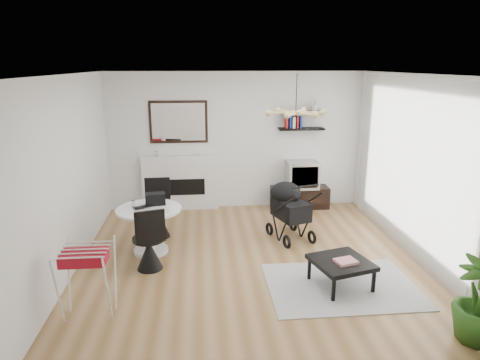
{
  "coord_description": "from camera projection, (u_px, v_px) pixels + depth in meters",
  "views": [
    {
      "loc": [
        -0.69,
        -5.83,
        2.84
      ],
      "look_at": [
        -0.1,
        0.4,
        1.13
      ],
      "focal_mm": 32.0,
      "sensor_mm": 36.0,
      "label": 1
    }
  ],
  "objects": [
    {
      "name": "floor",
      "position": [
        249.0,
        259.0,
        6.41
      ],
      "size": [
        5.0,
        5.0,
        0.0
      ],
      "primitive_type": "plane",
      "color": "brown",
      "rests_on": "ground"
    },
    {
      "name": "ceiling",
      "position": [
        251.0,
        74.0,
        5.7
      ],
      "size": [
        5.0,
        5.0,
        0.0
      ],
      "primitive_type": "plane",
      "color": "white",
      "rests_on": "wall_back"
    },
    {
      "name": "wall_back",
      "position": [
        235.0,
        141.0,
        8.45
      ],
      "size": [
        5.0,
        0.0,
        5.0
      ],
      "primitive_type": "plane",
      "rotation": [
        1.57,
        0.0,
        0.0
      ],
      "color": "white",
      "rests_on": "floor"
    },
    {
      "name": "wall_left",
      "position": [
        68.0,
        176.0,
        5.83
      ],
      "size": [
        0.0,
        5.0,
        5.0
      ],
      "primitive_type": "plane",
      "rotation": [
        1.57,
        0.0,
        1.57
      ],
      "color": "white",
      "rests_on": "floor"
    },
    {
      "name": "wall_right",
      "position": [
        419.0,
        168.0,
        6.28
      ],
      "size": [
        0.0,
        5.0,
        5.0
      ],
      "primitive_type": "plane",
      "rotation": [
        1.57,
        0.0,
        -1.57
      ],
      "color": "white",
      "rests_on": "floor"
    },
    {
      "name": "sheer_curtain",
      "position": [
        406.0,
        165.0,
        6.46
      ],
      "size": [
        0.04,
        3.6,
        2.6
      ],
      "primitive_type": "cube",
      "color": "white",
      "rests_on": "wall_right"
    },
    {
      "name": "fireplace",
      "position": [
        180.0,
        176.0,
        8.46
      ],
      "size": [
        1.5,
        0.17,
        2.16
      ],
      "color": "white",
      "rests_on": "floor"
    },
    {
      "name": "shelf_lower",
      "position": [
        301.0,
        129.0,
        8.38
      ],
      "size": [
        0.9,
        0.25,
        0.04
      ],
      "primitive_type": "cube",
      "color": "black",
      "rests_on": "wall_back"
    },
    {
      "name": "shelf_upper",
      "position": [
        302.0,
        112.0,
        8.29
      ],
      "size": [
        0.9,
        0.25,
        0.04
      ],
      "primitive_type": "cube",
      "color": "black",
      "rests_on": "wall_back"
    },
    {
      "name": "pendant_lamp",
      "position": [
        296.0,
        113.0,
        6.19
      ],
      "size": [
        0.9,
        0.9,
        0.1
      ],
      "primitive_type": null,
      "color": "tan",
      "rests_on": "ceiling"
    },
    {
      "name": "tv_console",
      "position": [
        300.0,
        197.0,
        8.67
      ],
      "size": [
        1.15,
        0.4,
        0.43
      ],
      "primitive_type": "cube",
      "color": "black",
      "rests_on": "floor"
    },
    {
      "name": "crt_tv",
      "position": [
        302.0,
        174.0,
        8.54
      ],
      "size": [
        0.61,
        0.53,
        0.53
      ],
      "color": "#B5B5B8",
      "rests_on": "tv_console"
    },
    {
      "name": "dining_table",
      "position": [
        150.0,
        223.0,
        6.54
      ],
      "size": [
        0.98,
        0.98,
        0.72
      ],
      "color": "white",
      "rests_on": "floor"
    },
    {
      "name": "laptop",
      "position": [
        145.0,
        208.0,
        6.45
      ],
      "size": [
        0.37,
        0.33,
        0.02
      ],
      "primitive_type": "imported",
      "rotation": [
        0.0,
        0.0,
        0.56
      ],
      "color": "black",
      "rests_on": "dining_table"
    },
    {
      "name": "black_bag",
      "position": [
        155.0,
        199.0,
        6.62
      ],
      "size": [
        0.33,
        0.22,
        0.18
      ],
      "primitive_type": "cube",
      "rotation": [
        0.0,
        0.0,
        0.15
      ],
      "color": "black",
      "rests_on": "dining_table"
    },
    {
      "name": "newspaper",
      "position": [
        157.0,
        210.0,
        6.37
      ],
      "size": [
        0.39,
        0.34,
        0.01
      ],
      "primitive_type": "cube",
      "rotation": [
        0.0,
        0.0,
        0.18
      ],
      "color": "silver",
      "rests_on": "dining_table"
    },
    {
      "name": "drinking_glass",
      "position": [
        133.0,
        203.0,
        6.55
      ],
      "size": [
        0.06,
        0.06,
        0.09
      ],
      "primitive_type": "cylinder",
      "color": "white",
      "rests_on": "dining_table"
    },
    {
      "name": "chair_far",
      "position": [
        158.0,
        219.0,
        7.2
      ],
      "size": [
        0.47,
        0.47,
        0.98
      ],
      "rotation": [
        0.0,
        0.0,
        0.04
      ],
      "color": "black",
      "rests_on": "floor"
    },
    {
      "name": "chair_near",
      "position": [
        149.0,
        250.0,
        6.03
      ],
      "size": [
        0.48,
        0.5,
        0.94
      ],
      "rotation": [
        0.0,
        0.0,
        3.42
      ],
      "color": "black",
      "rests_on": "floor"
    },
    {
      "name": "drying_rack",
      "position": [
        88.0,
        281.0,
        4.86
      ],
      "size": [
        0.57,
        0.54,
        0.86
      ],
      "rotation": [
        0.0,
        0.0,
        -0.01
      ],
      "color": "white",
      "rests_on": "floor"
    },
    {
      "name": "stroller",
      "position": [
        289.0,
        212.0,
        7.11
      ],
      "size": [
        0.76,
        0.95,
        1.05
      ],
      "rotation": [
        0.0,
        0.0,
        0.32
      ],
      "color": "black",
      "rests_on": "floor"
    },
    {
      "name": "rug",
      "position": [
        341.0,
        286.0,
        5.64
      ],
      "size": [
        1.94,
        1.4,
        0.01
      ],
      "primitive_type": "cube",
      "color": "#A7A7A7",
      "rests_on": "floor"
    },
    {
      "name": "coffee_table",
      "position": [
        341.0,
        263.0,
        5.56
      ],
      "size": [
        0.85,
        0.85,
        0.36
      ],
      "rotation": [
        0.0,
        0.0,
        0.27
      ],
      "color": "black",
      "rests_on": "rug"
    },
    {
      "name": "magazines",
      "position": [
        346.0,
        261.0,
        5.48
      ],
      "size": [
        0.31,
        0.27,
        0.04
      ],
      "primitive_type": "cube",
      "rotation": [
        0.0,
        0.0,
        0.27
      ],
      "color": "red",
      "rests_on": "coffee_table"
    }
  ]
}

